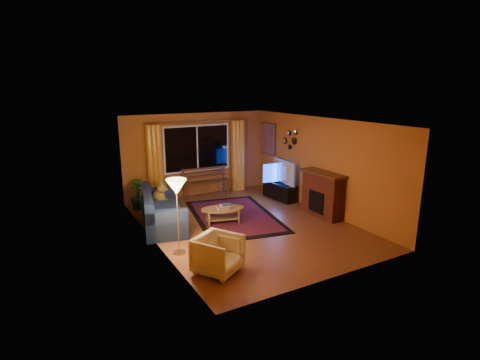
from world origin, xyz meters
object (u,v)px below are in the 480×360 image
floor_lamp (178,217)px  tv_console (280,191)px  bench (206,189)px  armchair (218,253)px  coffee_table (223,216)px  sofa (163,208)px

floor_lamp → tv_console: floor_lamp is taller
floor_lamp → bench: bearing=58.2°
armchair → coffee_table: 2.51m
armchair → sofa: bearing=60.7°
sofa → floor_lamp: 1.70m
bench → armchair: bearing=-107.9°
sofa → coffee_table: (1.31, -0.55, -0.24)m
armchair → tv_console: size_ratio=0.66×
floor_lamp → coffee_table: floor_lamp is taller
floor_lamp → tv_console: 4.48m
floor_lamp → tv_console: size_ratio=1.33×
bench → tv_console: (1.79, -1.35, 0.02)m
floor_lamp → coffee_table: size_ratio=1.46×
bench → tv_console: 2.25m
armchair → coffee_table: (1.19, 2.20, -0.19)m
armchair → tv_console: armchair is taller
coffee_table → armchair: bearing=-118.5°
bench → coffee_table: 2.42m
floor_lamp → armchair: bearing=-72.9°
tv_console → armchair: bearing=-142.7°
bench → coffee_table: (-0.60, -2.34, -0.03)m
sofa → bench: bearing=56.4°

